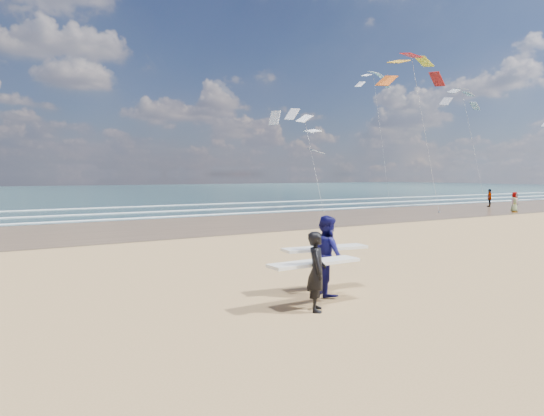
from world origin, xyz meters
TOP-DOWN VIEW (x-y plane):
  - wet_sand_strip at (20.00, 18.00)m, footprint 220.00×12.00m
  - ocean at (20.00, 72.00)m, footprint 220.00×100.00m
  - foam_breakers at (20.00, 28.10)m, footprint 220.00×11.70m
  - surfer_near at (-0.14, -0.30)m, footprint 2.20×0.99m
  - surfer_far at (0.90, 0.65)m, footprint 2.25×1.31m
  - beachgoer_0 at (28.72, 13.23)m, footprint 0.80×0.56m
  - beachgoer_1 at (32.77, 18.10)m, footprint 1.01×0.75m
  - kite_0 at (24.19, 18.57)m, footprint 7.05×4.88m
  - kite_1 at (17.46, 24.08)m, footprint 5.91×4.75m
  - kite_2 at (39.49, 25.18)m, footprint 5.83×4.74m
  - kite_5 at (34.17, 33.42)m, footprint 5.09×4.66m

SIDE VIEW (x-z plane):
  - wet_sand_strip at x=20.00m, z-range 0.00..0.01m
  - ocean at x=20.00m, z-range 0.00..0.02m
  - foam_breakers at x=20.00m, z-range 0.02..0.08m
  - beachgoer_0 at x=28.72m, z-range 0.00..1.56m
  - beachgoer_1 at x=32.77m, z-range 0.00..1.59m
  - surfer_near at x=-0.14m, z-range 0.02..1.72m
  - surfer_far at x=0.90m, z-range 0.01..1.93m
  - kite_1 at x=17.46m, z-range 0.54..9.32m
  - kite_2 at x=39.49m, z-range 0.65..14.12m
  - kite_0 at x=24.19m, z-range 1.21..15.20m
  - kite_5 at x=34.17m, z-range 0.39..16.42m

